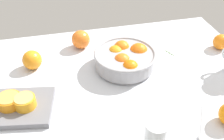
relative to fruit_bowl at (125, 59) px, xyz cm
name	(u,v)px	position (x,y,z in cm)	size (l,w,h in cm)	color
ground_plane	(120,82)	(-4.10, -7.33, -6.12)	(120.63, 87.42, 3.00)	silver
fruit_bowl	(125,59)	(0.00, 0.00, 0.00)	(26.26, 26.26, 9.58)	#99999E
juice_glass	(155,137)	(-2.28, -41.41, -0.08)	(6.85, 6.85, 10.55)	white
cutting_board	(16,108)	(-44.75, -15.40, -3.43)	(25.90, 18.52, 2.38)	slate
orange_half_0	(9,101)	(-46.25, -14.89, -0.29)	(8.47, 8.47, 3.97)	orange
orange_half_1	(25,102)	(-40.92, -16.74, -0.16)	(7.55, 7.55, 4.22)	orange
loose_orange_0	(32,60)	(-38.65, 8.94, -0.50)	(8.24, 8.24, 8.24)	orange
loose_orange_1	(221,42)	(48.15, 4.20, -0.99)	(7.25, 7.25, 7.25)	orange
loose_orange_2	(81,39)	(-16.22, 20.41, -0.27)	(8.71, 8.71, 8.71)	orange
spoon	(202,127)	(15.97, -38.19, -4.19)	(10.44, 16.39, 1.00)	silver
herb_sprig_1	(169,53)	(23.27, 5.77, -4.36)	(2.83, 5.82, 0.85)	#516F37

